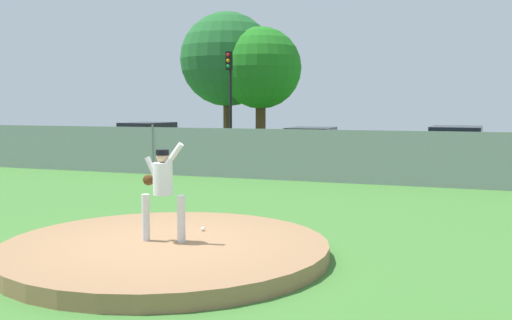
{
  "coord_description": "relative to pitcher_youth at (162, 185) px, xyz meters",
  "views": [
    {
      "loc": [
        4.6,
        -8.15,
        2.46
      ],
      "look_at": [
        0.28,
        3.49,
        1.3
      ],
      "focal_mm": 40.4,
      "sensor_mm": 36.0,
      "label": 1
    }
  ],
  "objects": [
    {
      "name": "tree_broad_left",
      "position": [
        -6.38,
        22.29,
        3.38
      ],
      "size": [
        4.55,
        4.55,
        6.87
      ],
      "color": "#4C331E",
      "rests_on": "ground_plane"
    },
    {
      "name": "baseball",
      "position": [
        0.27,
        0.94,
        -0.9
      ],
      "size": [
        0.07,
        0.07,
        0.07
      ],
      "primitive_type": "sphere",
      "color": "white",
      "rests_on": "pitchers_mound"
    },
    {
      "name": "pitchers_mound",
      "position": [
        0.05,
        -0.0,
        -1.06
      ],
      "size": [
        5.33,
        5.33,
        0.25
      ],
      "primitive_type": "cylinder",
      "color": "#99704C",
      "rests_on": "ground_plane"
    },
    {
      "name": "tree_tall_centre",
      "position": [
        -8.58,
        22.69,
        3.96
      ],
      "size": [
        5.39,
        5.39,
        7.85
      ],
      "color": "#4C331E",
      "rests_on": "ground_plane"
    },
    {
      "name": "ground_plane",
      "position": [
        0.05,
        6.0,
        -1.19
      ],
      "size": [
        80.0,
        80.0,
        0.0
      ],
      "primitive_type": "plane",
      "color": "#427A33"
    },
    {
      "name": "traffic_cone_orange",
      "position": [
        -3.15,
        14.68,
        -0.92
      ],
      "size": [
        0.4,
        0.4,
        0.55
      ],
      "color": "orange",
      "rests_on": "asphalt_strip"
    },
    {
      "name": "pitcher_youth",
      "position": [
        0.0,
        0.0,
        0.0
      ],
      "size": [
        0.78,
        0.32,
        1.63
      ],
      "color": "silver",
      "rests_on": "pitchers_mound"
    },
    {
      "name": "parked_car_silver",
      "position": [
        -8.95,
        14.45,
        -0.37
      ],
      "size": [
        2.15,
        4.32,
        1.74
      ],
      "color": "#B7BABF",
      "rests_on": "ground_plane"
    },
    {
      "name": "chainlink_fence",
      "position": [
        0.05,
        10.0,
        -0.33
      ],
      "size": [
        30.66,
        0.07,
        1.81
      ],
      "color": "gray",
      "rests_on": "ground_plane"
    },
    {
      "name": "parked_car_teal",
      "position": [
        4.21,
        14.28,
        -0.36
      ],
      "size": [
        2.1,
        4.8,
        1.73
      ],
      "color": "#146066",
      "rests_on": "ground_plane"
    },
    {
      "name": "asphalt_strip",
      "position": [
        0.05,
        14.5,
        -1.18
      ],
      "size": [
        44.0,
        7.0,
        0.01
      ],
      "primitive_type": "cube",
      "color": "#2B2B2D",
      "rests_on": "ground_plane"
    },
    {
      "name": "parked_car_charcoal",
      "position": [
        -1.5,
        14.98,
        -0.42
      ],
      "size": [
        2.05,
        4.34,
        1.59
      ],
      "color": "#232328",
      "rests_on": "ground_plane"
    },
    {
      "name": "traffic_light_near",
      "position": [
        -6.57,
        18.33,
        2.31
      ],
      "size": [
        0.28,
        0.46,
        5.15
      ],
      "color": "black",
      "rests_on": "ground_plane"
    }
  ]
}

